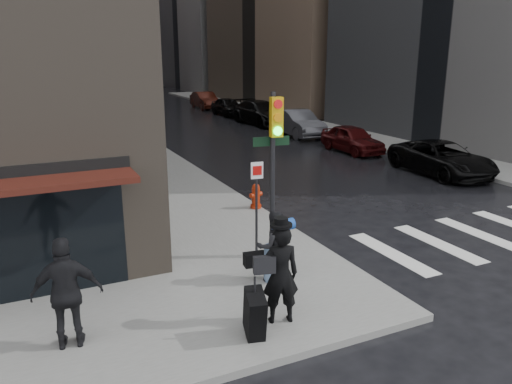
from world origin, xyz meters
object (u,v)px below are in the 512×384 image
Objects in this scene: fire_hydrant at (256,197)px; parked_car_5 at (205,100)px; parked_car_2 at (298,123)px; man_overcoat at (275,281)px; parked_car_1 at (352,139)px; man_greycoat at (67,293)px; parked_car_0 at (442,158)px; parked_car_4 at (228,107)px; traffic_light at (273,154)px; man_jeans at (273,246)px; parked_car_3 at (261,113)px.

parked_car_5 reaches higher than fire_hydrant.
parked_car_2 is at bearing -88.53° from parked_car_5.
parked_car_5 is at bearing -93.87° from man_overcoat.
fire_hydrant is at bearing -141.23° from parked_car_1.
man_greycoat reaches higher than parked_car_2.
parked_car_0 is 1.18× the size of parked_car_4.
traffic_light reaches higher than fire_hydrant.
man_overcoat is at bearing -108.81° from traffic_light.
fire_hydrant is at bearing -121.61° from parked_car_2.
traffic_light is (1.37, 2.81, 1.70)m from man_overcoat.
man_jeans reaches higher than parked_car_1.
man_jeans is at bearing -108.91° from traffic_light.
man_overcoat reaches higher than man_greycoat.
parked_car_5 is (-0.18, 11.16, -0.07)m from parked_car_3.
man_overcoat is 1.84m from man_jeans.
parked_car_1 is (10.09, 10.68, -2.03)m from traffic_light.
traffic_light is (4.83, 1.95, 1.59)m from man_greycoat.
parked_car_2 is 0.85× the size of parked_car_3.
parked_car_2 is (10.65, 17.42, -0.16)m from man_jeans.
parked_car_4 is 0.93× the size of parked_car_5.
fire_hydrant is 25.23m from parked_car_4.
parked_car_4 is at bearing -107.56° from man_greycoat.
parked_car_0 is at bearing -143.10° from man_jeans.
fire_hydrant is at bearing -105.11° from parked_car_5.
parked_car_5 reaches higher than parked_car_4.
fire_hydrant is 9.37m from parked_car_0.
man_jeans is at bearing -111.30° from fire_hydrant.
man_greycoat is at bearing -111.57° from parked_car_5.
man_jeans is 35.79m from parked_car_5.
parked_car_5 is (8.77, 29.25, 0.24)m from fire_hydrant.
parked_car_4 is (10.65, 28.58, -0.23)m from man_jeans.
parked_car_3 is (11.67, 24.65, -0.20)m from man_overcoat.
traffic_light is at bearing -105.46° from parked_car_5.
man_jeans is 0.28× the size of parked_car_3.
man_greycoat is 0.40× the size of parked_car_0.
parked_car_2 is at bearing -96.60° from parked_car_3.
man_jeans is 25.43m from parked_car_3.
parked_car_3 is at bearing -101.41° from man_overcoat.
man_jeans is 0.40× the size of traffic_light.
man_greycoat is 0.49× the size of traffic_light.
parked_car_4 is (-0.54, 22.32, 0.03)m from parked_car_0.
man_overcoat is 32.33m from parked_car_4.
parked_car_0 is at bearing -87.38° from parked_car_5.
parked_car_2 is 1.14× the size of parked_car_4.
traffic_light is at bearing -102.13° from man_overcoat.
parked_car_5 is at bearing 89.20° from parked_car_4.
traffic_light is 0.88× the size of parked_car_5.
parked_car_5 reaches higher than parked_car_1.
parked_car_4 is at bearing 90.40° from parked_car_1.
parked_car_4 reaches higher than fire_hydrant.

